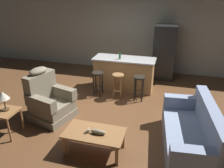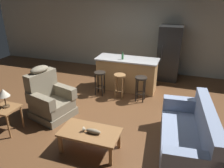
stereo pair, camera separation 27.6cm
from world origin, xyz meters
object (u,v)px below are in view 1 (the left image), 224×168
object	(u,v)px
table_lamp	(3,96)
bar_stool_right	(139,84)
fish_figurine	(96,132)
bar_stool_middle	(118,81)
recliner_near_lamp	(49,101)
end_table	(6,115)
kitchen_island	(124,73)
bottle_tall_green	(120,56)
couch	(192,135)
refrigerator	(164,53)
coffee_table	(94,135)
bar_stool_left	(98,79)

from	to	relation	value
table_lamp	bar_stool_right	size ratio (longest dim) A/B	0.60
fish_figurine	bar_stool_middle	size ratio (longest dim) A/B	0.50
bar_stool_right	bar_stool_middle	bearing A→B (deg)	180.00
recliner_near_lamp	bar_stool_right	size ratio (longest dim) A/B	1.76
end_table	bar_stool_middle	distance (m)	2.88
kitchen_island	bottle_tall_green	distance (m)	0.58
fish_figurine	couch	xyz separation A→B (m)	(1.67, 0.54, -0.12)
recliner_near_lamp	bottle_tall_green	distance (m)	2.37
end_table	kitchen_island	bearing A→B (deg)	58.21
fish_figurine	refrigerator	bearing A→B (deg)	77.46
fish_figurine	end_table	xyz separation A→B (m)	(-1.95, 0.04, -0.00)
fish_figurine	couch	size ratio (longest dim) A/B	0.17
refrigerator	bottle_tall_green	xyz separation A→B (m)	(-1.18, -1.31, 0.15)
coffee_table	kitchen_island	bearing A→B (deg)	91.96
bar_stool_middle	fish_figurine	bearing A→B (deg)	-85.49
couch	end_table	bearing A→B (deg)	2.01
recliner_near_lamp	bar_stool_right	bearing A→B (deg)	52.85
recliner_near_lamp	kitchen_island	size ratio (longest dim) A/B	0.67
fish_figurine	bar_stool_left	distance (m)	2.43
coffee_table	refrigerator	distance (m)	4.25
recliner_near_lamp	table_lamp	bearing A→B (deg)	-105.54
couch	recliner_near_lamp	size ratio (longest dim) A/B	1.65
couch	fish_figurine	bearing A→B (deg)	12.03
coffee_table	bar_stool_right	size ratio (longest dim) A/B	1.62
kitchen_island	table_lamp	bearing A→B (deg)	-122.05
end_table	bar_stool_right	size ratio (longest dim) A/B	0.82
fish_figurine	table_lamp	world-z (taller)	table_lamp
end_table	bar_stool_right	xyz separation A→B (m)	(2.35, 2.27, 0.01)
recliner_near_lamp	refrigerator	size ratio (longest dim) A/B	0.68
bar_stool_left	bar_stool_right	xyz separation A→B (m)	(1.17, 0.00, 0.00)
bar_stool_left	couch	bearing A→B (deg)	-36.05
bar_stool_left	refrigerator	bearing A→B (deg)	47.35
recliner_near_lamp	table_lamp	distance (m)	1.04
kitchen_island	bar_stool_left	world-z (taller)	kitchen_island
couch	table_lamp	xyz separation A→B (m)	(-3.62, -0.47, 0.53)
couch	bar_stool_right	xyz separation A→B (m)	(-1.27, 1.77, 0.13)
recliner_near_lamp	end_table	world-z (taller)	recliner_near_lamp
end_table	bottle_tall_green	xyz separation A→B (m)	(1.69, 2.79, 0.57)
kitchen_island	bar_stool_right	bearing A→B (deg)	-48.61
bar_stool_left	refrigerator	world-z (taller)	refrigerator
bar_stool_left	bar_stool_right	size ratio (longest dim) A/B	1.00
coffee_table	bar_stool_middle	size ratio (longest dim) A/B	1.62
coffee_table	end_table	size ratio (longest dim) A/B	1.96
kitchen_island	bottle_tall_green	xyz separation A→B (m)	(-0.11, -0.11, 0.55)
couch	bar_stool_left	size ratio (longest dim) A/B	2.91
bar_stool_right	couch	bearing A→B (deg)	-54.44
kitchen_island	refrigerator	size ratio (longest dim) A/B	1.02
coffee_table	recliner_near_lamp	distance (m)	1.64
end_table	kitchen_island	world-z (taller)	kitchen_island
end_table	bar_stool_left	bearing A→B (deg)	62.41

